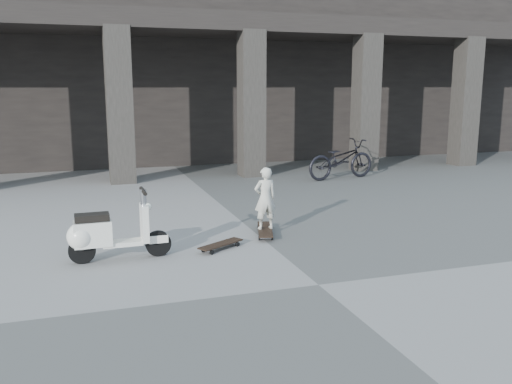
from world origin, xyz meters
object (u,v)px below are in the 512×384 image
object	(u,v)px
skateboard_spare	(221,245)
scooter	(102,234)
longboard	(265,230)
bicycle	(341,159)
child	(265,198)

from	to	relation	value
skateboard_spare	scooter	world-z (taller)	scooter
longboard	skateboard_spare	world-z (taller)	longboard
longboard	skateboard_spare	bearing A→B (deg)	139.75
skateboard_spare	bicycle	world-z (taller)	bicycle
longboard	scooter	distance (m)	2.80
scooter	skateboard_spare	bearing A→B (deg)	0.25
skateboard_spare	scooter	size ratio (longest dim) A/B	0.54
skateboard_spare	child	size ratio (longest dim) A/B	0.75
skateboard_spare	child	xyz separation A→B (m)	(0.94, 0.60, 0.56)
child	bicycle	bearing A→B (deg)	-131.87
skateboard_spare	scooter	xyz separation A→B (m)	(-1.77, -0.04, 0.33)
scooter	bicycle	size ratio (longest dim) A/B	0.72
child	scooter	distance (m)	2.79
longboard	child	size ratio (longest dim) A/B	0.98
child	skateboard_spare	bearing A→B (deg)	29.81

